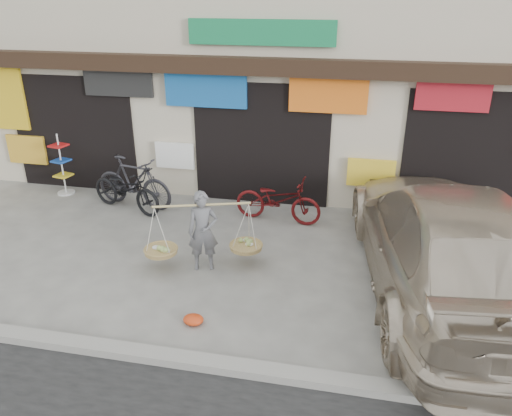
% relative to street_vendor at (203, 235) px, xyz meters
% --- Properties ---
extents(ground, '(70.00, 70.00, 0.00)m').
position_rel_street_vendor_xyz_m(ground, '(0.41, -0.40, -0.65)').
color(ground, gray).
rests_on(ground, ground).
extents(kerb, '(70.00, 0.25, 0.12)m').
position_rel_street_vendor_xyz_m(kerb, '(0.41, -2.40, -0.59)').
color(kerb, gray).
rests_on(kerb, ground).
extents(shophouse_block, '(14.00, 6.32, 7.00)m').
position_rel_street_vendor_xyz_m(shophouse_block, '(0.41, 6.01, 2.80)').
color(shophouse_block, beige).
rests_on(shophouse_block, ground).
extents(street_vendor, '(1.97, 1.00, 1.44)m').
position_rel_street_vendor_xyz_m(street_vendor, '(0.00, 0.00, 0.00)').
color(street_vendor, slate).
rests_on(street_vendor, ground).
extents(bike_0, '(2.00, 1.26, 0.99)m').
position_rel_street_vendor_xyz_m(bike_0, '(-2.39, 2.03, -0.16)').
color(bike_0, black).
rests_on(bike_0, ground).
extents(bike_1, '(1.99, 0.94, 1.16)m').
position_rel_street_vendor_xyz_m(bike_1, '(-2.31, 2.26, -0.07)').
color(bike_1, '#2F2E34').
rests_on(bike_1, ground).
extents(bike_2, '(1.89, 0.86, 0.96)m').
position_rel_street_vendor_xyz_m(bike_2, '(0.95, 2.15, -0.17)').
color(bike_2, '#580F10').
rests_on(bike_2, ground).
extents(suv, '(3.23, 6.48, 1.81)m').
position_rel_street_vendor_xyz_m(suv, '(3.99, 0.10, 0.25)').
color(suv, beige).
rests_on(suv, ground).
extents(display_rack, '(0.41, 0.41, 1.46)m').
position_rel_street_vendor_xyz_m(display_rack, '(-4.26, 2.63, -0.06)').
color(display_rack, silver).
rests_on(display_rack, ground).
extents(red_bag, '(0.31, 0.25, 0.14)m').
position_rel_street_vendor_xyz_m(red_bag, '(0.31, -1.57, -0.58)').
color(red_bag, red).
rests_on(red_bag, ground).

